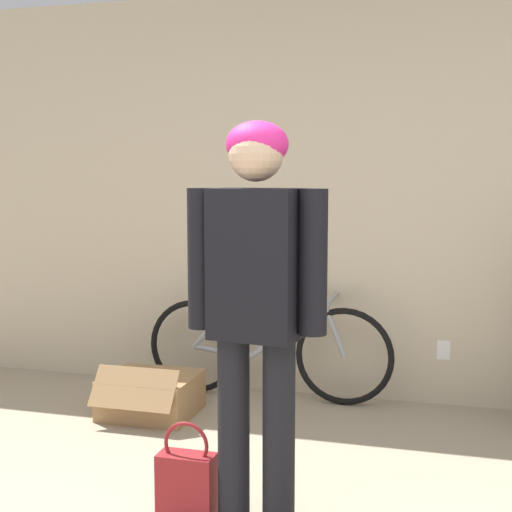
% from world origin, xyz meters
% --- Properties ---
extents(wall_back, '(8.00, 0.07, 2.60)m').
position_xyz_m(wall_back, '(0.00, 2.77, 1.30)').
color(wall_back, beige).
rests_on(wall_back, ground_plane).
extents(person, '(0.57, 0.26, 1.65)m').
position_xyz_m(person, '(-0.16, 0.91, 1.00)').
color(person, black).
rests_on(person, ground_plane).
extents(bicycle, '(1.62, 0.46, 0.69)m').
position_xyz_m(bicycle, '(-0.55, 2.57, 0.34)').
color(bicycle, black).
rests_on(bicycle, ground_plane).
extents(handbag, '(0.24, 0.12, 0.42)m').
position_xyz_m(handbag, '(-0.46, 0.91, 0.15)').
color(handbag, maroon).
rests_on(handbag, ground_plane).
extents(cardboard_box, '(0.53, 0.56, 0.33)m').
position_xyz_m(cardboard_box, '(-1.14, 2.08, 0.12)').
color(cardboard_box, '#A87F51').
rests_on(cardboard_box, ground_plane).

